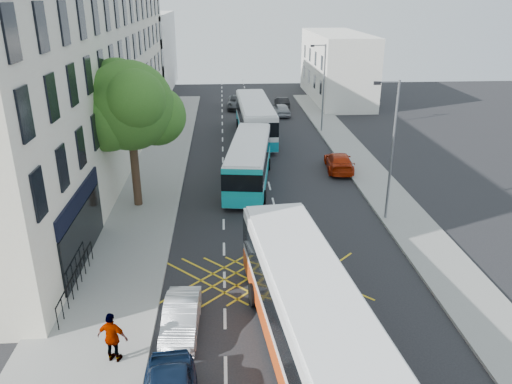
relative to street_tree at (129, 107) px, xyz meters
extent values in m
plane|color=black|center=(8.51, -14.97, -6.29)|extent=(120.00, 120.00, 0.00)
cube|color=gray|center=(0.01, 0.03, -6.22)|extent=(5.00, 70.00, 0.15)
cube|color=gray|center=(16.01, 0.03, -6.22)|extent=(3.00, 70.00, 0.15)
cube|color=beige|center=(-5.49, 9.53, 0.21)|extent=(8.00, 45.00, 13.00)
cube|color=black|center=(-1.44, -6.97, -2.89)|extent=(0.12, 7.00, 0.90)
cube|color=black|center=(-1.44, -6.97, -4.69)|extent=(0.12, 7.00, 2.60)
cube|color=silver|center=(-5.49, 40.03, -1.29)|extent=(8.00, 20.00, 10.00)
cube|color=silver|center=(19.51, 33.03, -2.29)|extent=(6.00, 18.00, 8.00)
cylinder|color=#382619|center=(0.01, 0.03, -3.94)|extent=(0.50, 0.50, 4.40)
sphere|color=#275A19|center=(0.01, 0.03, 0.06)|extent=(5.20, 5.20, 5.20)
sphere|color=#275A19|center=(1.41, 0.83, -0.74)|extent=(3.60, 3.60, 3.60)
sphere|color=#275A19|center=(-1.19, -0.57, -0.54)|extent=(3.80, 3.80, 3.80)
sphere|color=#275A19|center=(0.61, -1.27, 0.66)|extent=(3.40, 3.40, 3.40)
sphere|color=#275A19|center=(-0.79, 1.13, 1.06)|extent=(3.20, 3.20, 3.20)
cylinder|color=slate|center=(14.81, -2.97, -2.14)|extent=(0.14, 0.14, 8.00)
cylinder|color=slate|center=(14.21, -2.97, 1.76)|extent=(1.20, 0.10, 0.10)
cube|color=black|center=(13.61, -2.97, 1.71)|extent=(0.35, 0.15, 0.18)
cylinder|color=slate|center=(14.81, 17.03, -2.14)|extent=(0.14, 0.14, 8.00)
cylinder|color=slate|center=(14.21, 17.03, 1.76)|extent=(1.20, 0.10, 0.10)
cube|color=black|center=(13.61, 17.03, 1.71)|extent=(0.35, 0.15, 0.18)
cube|color=silver|center=(8.26, -14.25, -4.43)|extent=(4.02, 12.45, 2.95)
cube|color=silver|center=(8.26, -14.25, -2.90)|extent=(3.77, 12.18, 0.13)
cube|color=black|center=(8.26, -14.25, -4.01)|extent=(4.08, 12.51, 1.22)
cube|color=#D54511|center=(8.26, -14.25, -5.46)|extent=(4.07, 12.50, 0.83)
cylinder|color=black|center=(6.54, -11.07, -5.79)|extent=(0.41, 1.03, 1.00)
cylinder|color=black|center=(9.30, -10.79, -5.79)|extent=(0.41, 1.03, 1.00)
cube|color=silver|center=(7.15, 3.71, -4.67)|extent=(3.83, 10.89, 2.57)
cube|color=silver|center=(7.15, 3.71, -3.34)|extent=(3.61, 10.65, 0.12)
cube|color=black|center=(7.15, 3.71, -4.31)|extent=(3.90, 10.96, 1.07)
cube|color=#0DA8AC|center=(7.15, 3.71, -5.57)|extent=(3.88, 10.95, 0.73)
cube|color=#0DA7A4|center=(6.44, -1.55, -4.64)|extent=(2.45, 0.43, 2.42)
cube|color=#FF0C0C|center=(5.49, -1.43, -5.32)|extent=(0.26, 0.09, 0.25)
cube|color=#FF0C0C|center=(7.40, -1.68, -5.32)|extent=(0.26, 0.09, 0.25)
cylinder|color=black|center=(6.34, 6.75, -5.86)|extent=(0.39, 0.90, 0.87)
cylinder|color=black|center=(8.74, 6.43, -5.86)|extent=(0.39, 0.90, 0.87)
cylinder|color=black|center=(5.47, 0.32, -5.86)|extent=(0.39, 0.90, 0.87)
cylinder|color=black|center=(7.87, -0.01, -5.86)|extent=(0.39, 0.90, 0.87)
cube|color=silver|center=(8.31, 15.56, -4.46)|extent=(3.03, 12.10, 2.90)
cube|color=silver|center=(8.31, 15.56, -2.95)|extent=(2.81, 11.85, 0.13)
cube|color=black|center=(8.31, 15.56, -4.05)|extent=(3.09, 12.16, 1.20)
cube|color=#0D8DA3|center=(8.31, 15.56, -5.47)|extent=(3.08, 12.15, 0.82)
cube|color=white|center=(8.46, 9.57, -4.43)|extent=(2.78, 0.17, 2.74)
cube|color=#FF0C0C|center=(7.34, 9.53, -5.20)|extent=(0.25, 0.07, 0.25)
cube|color=#FF0C0C|center=(9.57, 9.59, -5.20)|extent=(0.25, 0.07, 0.25)
cylinder|color=black|center=(6.86, 18.80, -5.80)|extent=(0.33, 0.99, 0.98)
cylinder|color=black|center=(9.60, 18.87, -5.80)|extent=(0.33, 0.99, 0.98)
cylinder|color=black|center=(7.04, 11.47, -5.80)|extent=(0.33, 0.99, 0.98)
cylinder|color=black|center=(9.78, 11.54, -5.80)|extent=(0.33, 0.99, 0.98)
cylinder|color=black|center=(9.74, -16.22, -5.99)|extent=(0.30, 0.60, 0.60)
cube|color=black|center=(9.59, -16.66, -5.55)|extent=(0.38, 0.48, 0.19)
cylinder|color=slate|center=(9.73, -16.27, -5.64)|extent=(0.18, 0.40, 0.78)
cylinder|color=slate|center=(9.68, -16.40, -5.31)|extent=(0.54, 0.22, 0.04)
imported|color=black|center=(9.50, -16.93, -5.35)|extent=(0.68, 0.55, 1.61)
sphere|color=#99999E|center=(9.50, -16.93, -4.66)|extent=(0.28, 0.28, 0.28)
imported|color=#AFB2B7|center=(3.61, -12.68, -5.66)|extent=(1.46, 3.86, 1.26)
imported|color=#A62407|center=(14.01, 5.98, -5.62)|extent=(2.28, 4.76, 1.34)
imported|color=#42454A|center=(7.17, 28.24, -5.58)|extent=(2.60, 5.22, 1.42)
imported|color=#9D9FA4|center=(11.72, 24.22, -5.62)|extent=(1.84, 4.05, 1.35)
imported|color=black|center=(12.31, 28.48, -5.70)|extent=(1.50, 3.67, 1.18)
imported|color=gray|center=(1.36, -14.36, -5.16)|extent=(1.24, 0.79, 1.96)
camera|label=1|loc=(5.46, -29.07, 6.13)|focal=35.00mm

